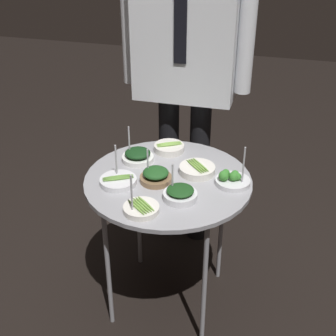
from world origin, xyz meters
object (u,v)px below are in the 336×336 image
at_px(waiter_figure, 186,49).
at_px(serving_cart, 168,188).
at_px(bowl_spinach_back_right, 138,156).
at_px(bowl_spinach_back_left, 156,176).
at_px(bowl_asparagus_center, 141,208).
at_px(bowl_asparagus_near_rim, 169,148).
at_px(bowl_spinach_mid_left, 180,194).
at_px(bowl_asparagus_front_center, 118,181).
at_px(bowl_asparagus_front_right, 197,169).
at_px(bowl_broccoli_front_left, 232,179).

bearing_deg(waiter_figure, serving_cart, -84.36).
relative_size(bowl_spinach_back_right, bowl_spinach_back_left, 1.13).
distance_m(bowl_asparagus_center, waiter_figure, 0.83).
relative_size(bowl_asparagus_near_rim, bowl_spinach_mid_left, 0.96).
bearing_deg(bowl_spinach_mid_left, serving_cart, 122.28).
height_order(bowl_spinach_mid_left, waiter_figure, waiter_figure).
distance_m(bowl_spinach_back_right, bowl_asparagus_near_rim, 0.16).
xyz_separation_m(bowl_asparagus_near_rim, bowl_asparagus_front_center, (-0.12, -0.32, -0.00)).
distance_m(bowl_spinach_back_right, bowl_spinach_back_left, 0.19).
relative_size(bowl_spinach_back_right, bowl_asparagus_front_right, 1.05).
bearing_deg(bowl_spinach_mid_left, bowl_broccoli_front_left, 42.32).
distance_m(bowl_asparagus_near_rim, bowl_asparagus_front_center, 0.34).
distance_m(bowl_spinach_back_right, bowl_asparagus_front_center, 0.20).
height_order(serving_cart, bowl_broccoli_front_left, bowl_broccoli_front_left).
xyz_separation_m(bowl_spinach_mid_left, bowl_broccoli_front_left, (0.17, 0.16, -0.00)).
relative_size(bowl_asparagus_front_center, bowl_broccoli_front_left, 0.87).
relative_size(serving_cart, bowl_asparagus_front_right, 4.58).
height_order(bowl_spinach_back_left, bowl_asparagus_center, bowl_asparagus_center).
bearing_deg(bowl_spinach_back_right, bowl_asparagus_front_right, -7.24).
bearing_deg(bowl_spinach_back_right, waiter_figure, 73.61).
xyz_separation_m(bowl_asparagus_front_right, waiter_figure, (-0.15, 0.43, 0.37)).
height_order(bowl_spinach_mid_left, bowl_spinach_back_left, bowl_spinach_mid_left).
bearing_deg(bowl_broccoli_front_left, bowl_asparagus_front_right, 162.02).
bearing_deg(bowl_spinach_back_left, bowl_asparagus_front_right, 36.28).
height_order(bowl_asparagus_front_right, waiter_figure, waiter_figure).
distance_m(bowl_asparagus_near_rim, waiter_figure, 0.46).
distance_m(bowl_asparagus_front_center, bowl_spinach_back_left, 0.15).
bearing_deg(bowl_spinach_back_left, serving_cart, 37.28).
relative_size(bowl_spinach_back_right, bowl_asparagus_center, 0.94).
height_order(bowl_spinach_back_right, bowl_asparagus_front_right, bowl_spinach_back_right).
bearing_deg(bowl_asparagus_front_right, waiter_figure, 109.89).
bearing_deg(waiter_figure, bowl_broccoli_front_left, -57.33).
distance_m(bowl_spinach_back_right, waiter_figure, 0.55).
bearing_deg(bowl_asparagus_center, bowl_broccoli_front_left, 43.11).
height_order(bowl_asparagus_front_center, bowl_spinach_back_left, bowl_asparagus_front_center).
height_order(bowl_asparagus_near_rim, waiter_figure, waiter_figure).
bearing_deg(bowl_spinach_back_right, serving_cart, -33.68).
xyz_separation_m(bowl_spinach_back_right, waiter_figure, (0.11, 0.39, 0.36)).
bearing_deg(waiter_figure, bowl_asparagus_front_right, -70.11).
height_order(bowl_spinach_mid_left, bowl_asparagus_front_right, bowl_spinach_mid_left).
bearing_deg(bowl_broccoli_front_left, serving_cart, -174.00).
bearing_deg(bowl_asparagus_center, bowl_spinach_back_right, 110.05).
xyz_separation_m(bowl_asparagus_near_rim, bowl_spinach_mid_left, (0.14, -0.36, 0.01)).
xyz_separation_m(bowl_asparagus_near_rim, bowl_spinach_back_left, (0.01, -0.26, 0.01)).
bearing_deg(bowl_spinach_back_right, bowl_spinach_mid_left, -44.19).
bearing_deg(bowl_asparagus_front_center, bowl_asparagus_near_rim, 68.77).
relative_size(bowl_spinach_mid_left, bowl_asparagus_front_center, 0.92).
xyz_separation_m(bowl_asparagus_center, bowl_broccoli_front_left, (0.29, 0.27, 0.01)).
xyz_separation_m(bowl_spinach_back_right, bowl_asparagus_near_rim, (0.11, 0.12, -0.01)).
xyz_separation_m(bowl_spinach_mid_left, waiter_figure, (-0.13, 0.63, 0.36)).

